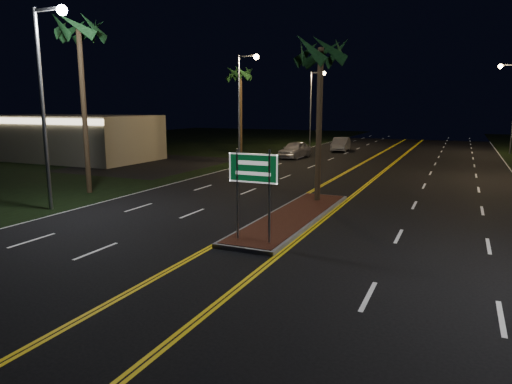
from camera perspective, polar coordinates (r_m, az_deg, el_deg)
The scene contains 14 objects.
ground at distance 13.67m, azimuth -5.30°, elevation -9.76°, with size 120.00×120.00×0.00m, color black.
grass_left at distance 51.48m, azimuth -20.97°, elevation 4.61°, with size 40.00×110.00×0.01m, color black.
median_island at distance 19.77m, azimuth 4.72°, elevation -3.07°, with size 2.25×10.25×0.17m.
highway_sign at distance 15.49m, azimuth -0.36°, elevation 1.91°, with size 1.80×0.08×3.20m.
commercial_building at distance 44.98m, azimuth -22.03°, elevation 6.33°, with size 15.00×8.12×4.00m.
streetlight_left_near at distance 22.76m, azimuth -24.65°, elevation 11.96°, with size 1.91×0.44×9.00m.
streetlight_left_mid at distance 39.02m, azimuth -1.63°, elevation 11.93°, with size 1.91×0.44×9.00m.
streetlight_left_far at distance 57.69m, azimuth 7.22°, elevation 11.42°, with size 1.91×0.44×9.00m.
streetlight_right_far at distance 53.30m, azimuth 29.28°, elevation 10.25°, with size 1.91×0.44×9.00m.
palm_median at distance 22.69m, azimuth 8.10°, elevation 16.90°, with size 2.40×2.40×8.30m.
palm_left_near at distance 27.15m, azimuth -21.30°, elevation 18.24°, with size 2.40×2.40×9.80m.
palm_left_far at distance 43.67m, azimuth -1.96°, elevation 14.53°, with size 2.40×2.40×8.80m.
car_near at distance 43.29m, azimuth 4.88°, elevation 5.47°, with size 2.33×5.44×1.81m, color silver.
car_far at distance 50.73m, azimuth 10.55°, elevation 6.03°, with size 2.22×5.19×1.73m, color #ACAFB6.
Camera 1 is at (6.36, -11.13, 4.74)m, focal length 32.00 mm.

